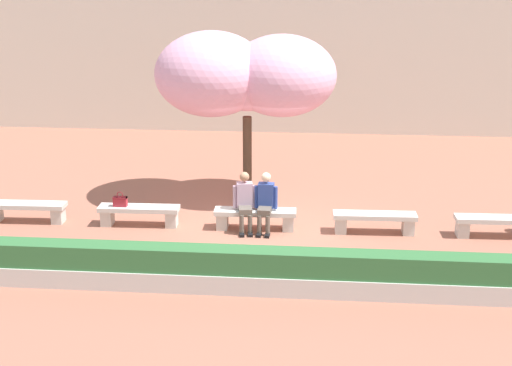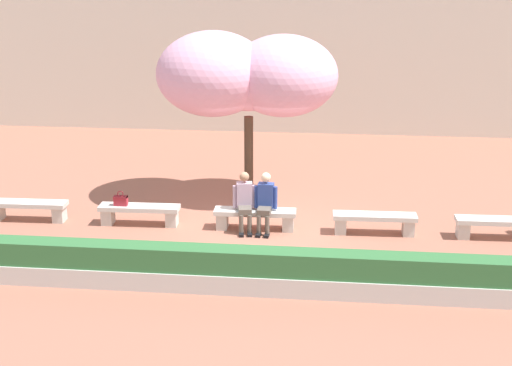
% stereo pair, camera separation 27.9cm
% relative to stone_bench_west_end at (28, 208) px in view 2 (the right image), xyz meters
% --- Properties ---
extents(ground_plane, '(100.00, 100.00, 0.00)m').
position_rel_stone_bench_west_end_xyz_m(ground_plane, '(5.18, 0.00, -0.30)').
color(ground_plane, '#9E604C').
extents(stone_bench_west_end, '(1.80, 0.47, 0.45)m').
position_rel_stone_bench_west_end_xyz_m(stone_bench_west_end, '(0.00, 0.00, 0.00)').
color(stone_bench_west_end, beige).
rests_on(stone_bench_west_end, ground).
extents(stone_bench_near_west, '(1.80, 0.47, 0.45)m').
position_rel_stone_bench_west_end_xyz_m(stone_bench_near_west, '(2.59, 0.00, 0.00)').
color(stone_bench_near_west, beige).
rests_on(stone_bench_near_west, ground).
extents(stone_bench_center, '(1.80, 0.47, 0.45)m').
position_rel_stone_bench_west_end_xyz_m(stone_bench_center, '(5.18, 0.00, 0.00)').
color(stone_bench_center, beige).
rests_on(stone_bench_center, ground).
extents(stone_bench_near_east, '(1.80, 0.47, 0.45)m').
position_rel_stone_bench_west_end_xyz_m(stone_bench_near_east, '(7.76, 0.00, 0.00)').
color(stone_bench_near_east, beige).
rests_on(stone_bench_near_east, ground).
extents(stone_bench_east_end, '(1.80, 0.47, 0.45)m').
position_rel_stone_bench_west_end_xyz_m(stone_bench_east_end, '(10.35, 0.00, 0.00)').
color(stone_bench_east_end, beige).
rests_on(stone_bench_east_end, ground).
extents(person_seated_left, '(0.50, 0.72, 1.29)m').
position_rel_stone_bench_west_end_xyz_m(person_seated_left, '(4.95, -0.05, 0.40)').
color(person_seated_left, black).
rests_on(person_seated_left, ground).
extents(person_seated_right, '(0.51, 0.70, 1.29)m').
position_rel_stone_bench_west_end_xyz_m(person_seated_right, '(5.40, -0.05, 0.40)').
color(person_seated_right, black).
rests_on(person_seated_right, ground).
extents(handbag, '(0.30, 0.15, 0.34)m').
position_rel_stone_bench_west_end_xyz_m(handbag, '(2.18, -0.03, 0.28)').
color(handbag, '#A3232D').
rests_on(handbag, stone_bench_near_west).
extents(cherry_tree_main, '(4.25, 2.83, 4.11)m').
position_rel_stone_bench_west_end_xyz_m(cherry_tree_main, '(4.76, 1.99, 2.77)').
color(cherry_tree_main, '#473323').
rests_on(cherry_tree_main, ground).
extents(planter_hedge_foreground, '(16.12, 0.50, 0.80)m').
position_rel_stone_bench_west_end_xyz_m(planter_hedge_foreground, '(5.18, -3.06, 0.08)').
color(planter_hedge_foreground, beige).
rests_on(planter_hedge_foreground, ground).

